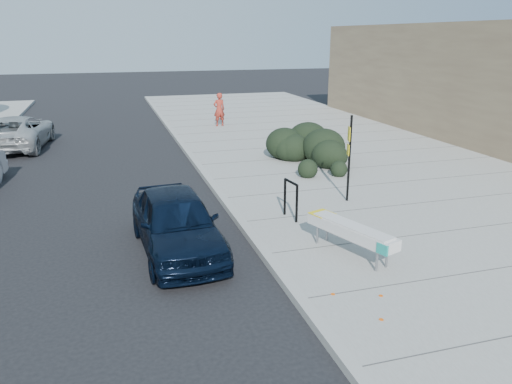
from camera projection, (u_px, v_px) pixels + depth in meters
ground at (267, 260)px, 10.69m from camera, size 120.00×120.00×0.00m
sidewalk_near at (379, 176)px, 16.77m from camera, size 11.20×50.00×0.15m
curb_near at (217, 190)px, 15.23m from camera, size 0.22×50.00×0.17m
bench at (351, 231)px, 10.45m from camera, size 1.17×2.29×0.68m
bike_rack at (291, 196)px, 12.55m from camera, size 0.15×0.67×0.99m
sign_post at (349, 153)px, 13.67m from camera, size 0.13×0.27×2.41m
hedge at (313, 145)px, 17.92m from camera, size 2.04×3.84×1.41m
sedan_navy at (176, 222)px, 10.94m from camera, size 1.87×4.18×1.40m
suv_silver at (18, 132)px, 21.15m from camera, size 2.76×5.16×1.38m
pedestrian at (219, 109)px, 25.45m from camera, size 0.67×0.50×1.68m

